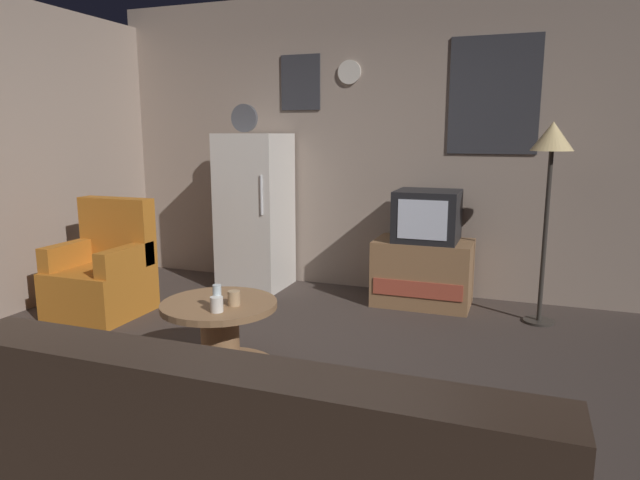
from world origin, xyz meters
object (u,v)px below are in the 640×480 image
at_px(fridge, 255,211).
at_px(wine_glass, 217,297).
at_px(mug_ceramic_white, 217,304).
at_px(armchair, 104,274).
at_px(crt_tv, 427,216).
at_px(standing_lamp, 551,152).
at_px(coffee_table, 220,338).
at_px(mug_ceramic_tan, 234,298).
at_px(tv_stand, 423,272).

relative_size(fridge, wine_glass, 11.80).
bearing_deg(wine_glass, fridge, 110.76).
height_order(wine_glass, mug_ceramic_white, wine_glass).
bearing_deg(armchair, crt_tv, 25.12).
bearing_deg(standing_lamp, armchair, -163.90).
bearing_deg(crt_tv, coffee_table, -116.43).
bearing_deg(mug_ceramic_tan, coffee_table, 167.01).
bearing_deg(tv_stand, mug_ceramic_white, -111.99).
height_order(crt_tv, wine_glass, crt_tv).
relative_size(mug_ceramic_white, armchair, 0.09).
bearing_deg(armchair, mug_ceramic_tan, -25.01).
bearing_deg(armchair, tv_stand, 25.34).
bearing_deg(mug_ceramic_white, wine_glass, 115.88).
xyz_separation_m(coffee_table, armchair, (-1.54, 0.75, 0.10)).
bearing_deg(mug_ceramic_white, armchair, 150.54).
distance_m(coffee_table, mug_ceramic_tan, 0.31).
distance_m(fridge, standing_lamp, 2.71).
distance_m(fridge, crt_tv, 1.68).
bearing_deg(mug_ceramic_tan, wine_glass, -118.19).
distance_m(tv_stand, coffee_table, 2.14).
height_order(tv_stand, armchair, armchair).
bearing_deg(fridge, crt_tv, -0.96).
bearing_deg(mug_ceramic_tan, standing_lamp, 44.80).
bearing_deg(standing_lamp, fridge, 175.57).
distance_m(standing_lamp, mug_ceramic_white, 2.77).
relative_size(standing_lamp, mug_ceramic_white, 17.67).
distance_m(coffee_table, mug_ceramic_white, 0.34).
relative_size(tv_stand, wine_glass, 5.60).
relative_size(fridge, crt_tv, 3.28).
distance_m(fridge, tv_stand, 1.72).
xyz_separation_m(standing_lamp, mug_ceramic_tan, (-1.79, -1.77, -0.84)).
relative_size(crt_tv, mug_ceramic_white, 6.00).
xyz_separation_m(crt_tv, mug_ceramic_tan, (-0.83, -1.95, -0.28)).
height_order(fridge, crt_tv, fridge).
bearing_deg(tv_stand, mug_ceramic_tan, -112.58).
relative_size(wine_glass, mug_ceramic_white, 1.67).
height_order(standing_lamp, mug_ceramic_tan, standing_lamp).
bearing_deg(coffee_table, mug_ceramic_tan, -12.99).
height_order(coffee_table, mug_ceramic_white, mug_ceramic_white).
bearing_deg(tv_stand, wine_glass, -112.87).
bearing_deg(mug_ceramic_white, mug_ceramic_tan, 76.42).
height_order(fridge, tv_stand, fridge).
xyz_separation_m(crt_tv, armchair, (-2.50, -1.17, -0.46)).
relative_size(fridge, tv_stand, 2.11).
bearing_deg(armchair, standing_lamp, 16.10).
distance_m(tv_stand, standing_lamp, 1.46).
xyz_separation_m(wine_glass, mug_ceramic_tan, (0.06, 0.10, -0.03)).
bearing_deg(coffee_table, mug_ceramic_white, -63.20).
relative_size(crt_tv, mug_ceramic_tan, 6.00).
relative_size(crt_tv, standing_lamp, 0.34).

